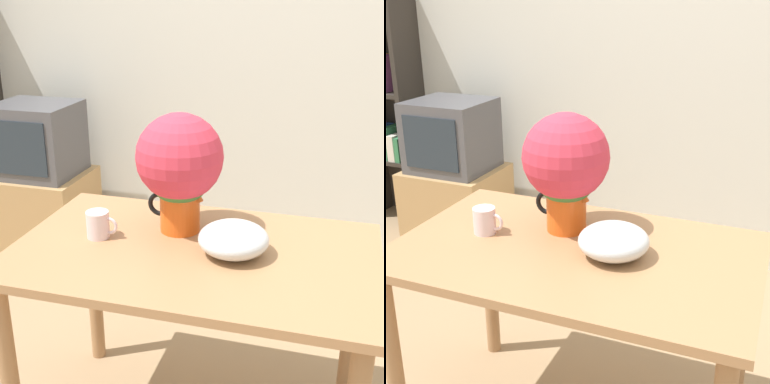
{
  "view_description": "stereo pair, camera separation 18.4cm",
  "coord_description": "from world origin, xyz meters",
  "views": [
    {
      "loc": [
        0.39,
        -1.41,
        1.56
      ],
      "look_at": [
        -0.08,
        0.25,
        0.92
      ],
      "focal_mm": 50.0,
      "sensor_mm": 36.0,
      "label": 1
    },
    {
      "loc": [
        0.56,
        -1.35,
        1.56
      ],
      "look_at": [
        -0.08,
        0.25,
        0.92
      ],
      "focal_mm": 50.0,
      "sensor_mm": 36.0,
      "label": 2
    }
  ],
  "objects": [
    {
      "name": "table",
      "position": [
        -0.04,
        0.12,
        0.64
      ],
      "size": [
        1.2,
        0.75,
        0.77
      ],
      "color": "#A3754C",
      "rests_on": "ground_plane"
    },
    {
      "name": "tv_set",
      "position": [
        -1.34,
        1.31,
        0.74
      ],
      "size": [
        0.47,
        0.43,
        0.43
      ],
      "color": "#4C4C51",
      "rests_on": "tv_stand"
    },
    {
      "name": "tv_stand",
      "position": [
        -1.34,
        1.31,
        0.26
      ],
      "size": [
        0.56,
        0.5,
        0.52
      ],
      "color": "tan",
      "rests_on": "ground_plane"
    },
    {
      "name": "flower_vase",
      "position": [
        -0.13,
        0.25,
        1.01
      ],
      "size": [
        0.3,
        0.3,
        0.42
      ],
      "color": "#E05619",
      "rests_on": "table"
    },
    {
      "name": "coffee_mug",
      "position": [
        -0.38,
        0.12,
        0.81
      ],
      "size": [
        0.11,
        0.08,
        0.09
      ],
      "color": "silver",
      "rests_on": "table"
    },
    {
      "name": "white_bowl",
      "position": [
        0.1,
        0.12,
        0.82
      ],
      "size": [
        0.23,
        0.23,
        0.11
      ],
      "color": "silver",
      "rests_on": "table"
    },
    {
      "name": "wall_back",
      "position": [
        0.0,
        1.72,
        1.3
      ],
      "size": [
        8.0,
        0.05,
        2.6
      ],
      "color": "silver",
      "rests_on": "ground_plane"
    }
  ]
}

